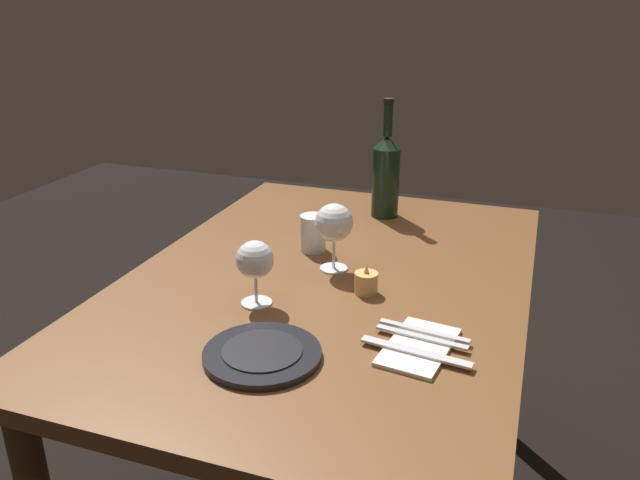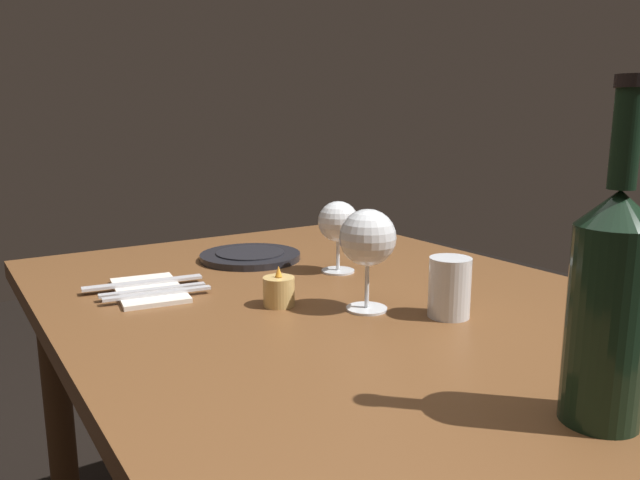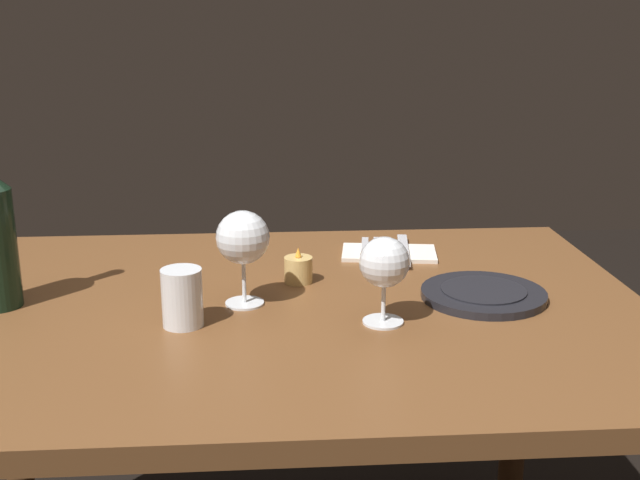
{
  "view_description": "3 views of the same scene",
  "coord_description": "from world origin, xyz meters",
  "views": [
    {
      "loc": [
        1.28,
        0.43,
        1.37
      ],
      "look_at": [
        0.05,
        -0.0,
        0.85
      ],
      "focal_mm": 35.72,
      "sensor_mm": 36.0,
      "label": 1
    },
    {
      "loc": [
        -0.77,
        0.57,
        1.04
      ],
      "look_at": [
        0.1,
        -0.0,
        0.83
      ],
      "focal_mm": 33.71,
      "sensor_mm": 36.0,
      "label": 2
    },
    {
      "loc": [
        0.0,
        -1.27,
        1.22
      ],
      "look_at": [
        0.1,
        0.1,
        0.82
      ],
      "focal_mm": 44.39,
      "sensor_mm": 36.0,
      "label": 3
    }
  ],
  "objects": [
    {
      "name": "wine_glass_left",
      "position": [
        0.18,
        -0.1,
        0.84
      ],
      "size": [
        0.08,
        0.08,
        0.14
      ],
      "color": "white",
      "rests_on": "dining_table"
    },
    {
      "name": "wine_glass_right",
      "position": [
        -0.04,
        0.0,
        0.86
      ],
      "size": [
        0.09,
        0.09,
        0.16
      ],
      "color": "white",
      "rests_on": "dining_table"
    },
    {
      "name": "wine_bottle",
      "position": [
        -0.45,
        0.02,
        0.87
      ],
      "size": [
        0.08,
        0.08,
        0.34
      ],
      "color": "black",
      "rests_on": "dining_table"
    },
    {
      "name": "table_knife",
      "position": [
        0.28,
        0.26,
        0.75
      ],
      "size": [
        0.05,
        0.21,
        0.0
      ],
      "color": "silver",
      "rests_on": "folded_napkin"
    },
    {
      "name": "water_tumbler",
      "position": [
        -0.13,
        -0.09,
        0.78
      ],
      "size": [
        0.06,
        0.06,
        0.09
      ],
      "color": "white",
      "rests_on": "dining_table"
    },
    {
      "name": "dining_table",
      "position": [
        0.0,
        0.0,
        0.65
      ],
      "size": [
        1.3,
        0.9,
        0.74
      ],
      "color": "brown",
      "rests_on": "ground"
    },
    {
      "name": "votive_candle",
      "position": [
        0.06,
        0.11,
        0.76
      ],
      "size": [
        0.05,
        0.05,
        0.07
      ],
      "color": "#DBB266",
      "rests_on": "dining_table"
    },
    {
      "name": "folded_napkin",
      "position": [
        0.25,
        0.26,
        0.74
      ],
      "size": [
        0.2,
        0.13,
        0.01
      ],
      "color": "silver",
      "rests_on": "dining_table"
    },
    {
      "name": "fork_outer",
      "position": [
        0.2,
        0.26,
        0.75
      ],
      "size": [
        0.04,
        0.18,
        0.0
      ],
      "color": "silver",
      "rests_on": "folded_napkin"
    },
    {
      "name": "dinner_plate",
      "position": [
        0.37,
        0.0,
        0.75
      ],
      "size": [
        0.22,
        0.22,
        0.02
      ],
      "color": "black",
      "rests_on": "dining_table"
    },
    {
      "name": "fork_inner",
      "position": [
        0.22,
        0.26,
        0.75
      ],
      "size": [
        0.04,
        0.18,
        0.0
      ],
      "color": "silver",
      "rests_on": "folded_napkin"
    }
  ]
}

